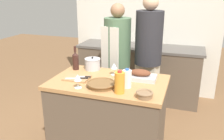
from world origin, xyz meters
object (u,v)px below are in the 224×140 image
(mixing_bowl, at_px, (144,94))
(wine_bottle_green, at_px, (76,60))
(knife_chef, at_px, (78,78))
(knife_paring, at_px, (84,77))
(condiment_bottle_short, at_px, (139,43))
(cutting_board, at_px, (77,78))
(condiment_bottle_tall, at_px, (155,41))
(stock_pot, at_px, (93,64))
(wicker_basket, at_px, (101,84))
(roasting_pan, at_px, (140,75))
(wine_glass_left, at_px, (78,78))
(person_cook_aproned, at_px, (117,58))
(wine_glass_right, at_px, (114,66))
(juice_jug, at_px, (120,83))
(person_cook_guest, at_px, (148,55))
(milk_jug, at_px, (127,79))

(mixing_bowl, distance_m, wine_bottle_green, 1.07)
(knife_chef, distance_m, knife_paring, 0.07)
(wine_bottle_green, height_order, condiment_bottle_short, wine_bottle_green)
(cutting_board, relative_size, condiment_bottle_tall, 1.27)
(stock_pot, height_order, knife_chef, stock_pot)
(wicker_basket, bearing_deg, roasting_pan, 45.10)
(roasting_pan, xyz_separation_m, condiment_bottle_short, (-0.30, 1.31, 0.07))
(wicker_basket, height_order, wine_glass_left, wine_glass_left)
(wine_glass_left, height_order, knife_paring, wine_glass_left)
(stock_pot, relative_size, knife_paring, 1.15)
(roasting_pan, bearing_deg, wine_bottle_green, 174.29)
(knife_paring, bearing_deg, condiment_bottle_short, 79.18)
(stock_pot, distance_m, knife_paring, 0.33)
(cutting_board, xyz_separation_m, person_cook_aproned, (0.18, 0.87, 0.01))
(mixing_bowl, distance_m, wine_glass_right, 0.66)
(cutting_board, bearing_deg, roasting_pan, 17.57)
(stock_pot, relative_size, mixing_bowl, 1.20)
(knife_paring, distance_m, condiment_bottle_short, 1.52)
(wicker_basket, bearing_deg, mixing_bowl, -13.41)
(juice_jug, distance_m, wine_glass_left, 0.42)
(wicker_basket, xyz_separation_m, wine_glass_right, (0.01, 0.37, 0.07))
(stock_pot, relative_size, knife_chef, 0.80)
(stock_pot, xyz_separation_m, knife_paring, (0.03, -0.32, -0.05))
(wicker_basket, distance_m, wine_glass_right, 0.38)
(cutting_board, relative_size, juice_jug, 1.22)
(condiment_bottle_short, bearing_deg, cutting_board, -103.01)
(knife_chef, xyz_separation_m, condiment_bottle_tall, (0.55, 1.67, 0.11))
(wicker_basket, distance_m, juice_jug, 0.24)
(cutting_board, xyz_separation_m, condiment_bottle_short, (0.35, 1.52, 0.10))
(knife_chef, height_order, person_cook_guest, person_cook_guest)
(condiment_bottle_tall, bearing_deg, wine_glass_left, -103.87)
(wine_glass_left, relative_size, wine_glass_right, 1.02)
(stock_pot, height_order, wine_glass_left, stock_pot)
(cutting_board, bearing_deg, wine_glass_left, -60.84)
(wicker_basket, height_order, person_cook_aproned, person_cook_aproned)
(wine_glass_left, relative_size, condiment_bottle_short, 0.82)
(wicker_basket, distance_m, mixing_bowl, 0.47)
(mixing_bowl, height_order, condiment_bottle_short, condiment_bottle_short)
(wine_glass_left, height_order, knife_chef, wine_glass_left)
(condiment_bottle_tall, bearing_deg, milk_jug, -90.33)
(person_cook_aproned, distance_m, person_cook_guest, 0.43)
(stock_pot, bearing_deg, wicker_basket, -58.12)
(juice_jug, distance_m, condiment_bottle_short, 1.73)
(wine_glass_left, relative_size, knife_chef, 0.59)
(wine_glass_left, xyz_separation_m, knife_paring, (-0.06, 0.25, -0.08))
(milk_jug, xyz_separation_m, knife_chef, (-0.55, 0.02, -0.07))
(milk_jug, distance_m, condiment_bottle_tall, 1.69)
(wine_glass_left, distance_m, condiment_bottle_tall, 1.91)
(condiment_bottle_tall, distance_m, person_cook_aproned, 0.87)
(stock_pot, bearing_deg, condiment_bottle_tall, 67.08)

